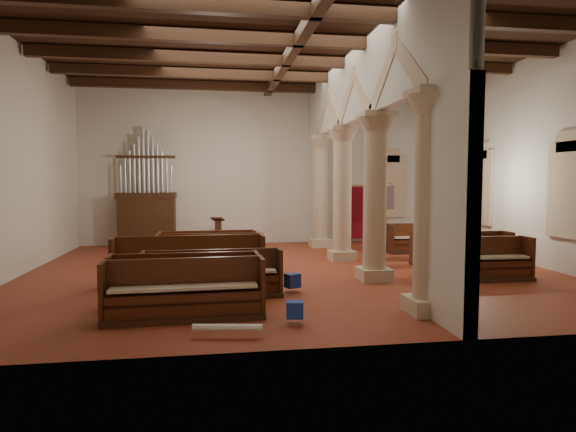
# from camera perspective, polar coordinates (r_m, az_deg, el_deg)

# --- Properties ---
(floor) EXTENTS (14.00, 14.00, 0.00)m
(floor) POSITION_cam_1_polar(r_m,az_deg,el_deg) (13.09, 0.46, -6.52)
(floor) COLOR maroon
(floor) RESTS_ON ground
(ceiling) EXTENTS (14.00, 14.00, 0.00)m
(ceiling) POSITION_cam_1_polar(r_m,az_deg,el_deg) (13.35, 0.47, 19.69)
(ceiling) COLOR black
(ceiling) RESTS_ON wall_back
(wall_back) EXTENTS (14.00, 0.02, 6.00)m
(wall_back) POSITION_cam_1_polar(r_m,az_deg,el_deg) (18.82, -2.49, 5.93)
(wall_back) COLOR beige
(wall_back) RESTS_ON floor
(wall_front) EXTENTS (14.00, 0.02, 6.00)m
(wall_front) POSITION_cam_1_polar(r_m,az_deg,el_deg) (7.03, 8.44, 8.74)
(wall_front) COLOR beige
(wall_front) RESTS_ON floor
(wall_left) EXTENTS (0.02, 12.00, 6.00)m
(wall_left) POSITION_cam_1_polar(r_m,az_deg,el_deg) (13.63, -30.17, 6.01)
(wall_left) COLOR beige
(wall_left) RESTS_ON floor
(wall_right) EXTENTS (0.02, 12.00, 6.00)m
(wall_right) POSITION_cam_1_polar(r_m,az_deg,el_deg) (15.61, 26.88, 5.83)
(wall_right) COLOR beige
(wall_right) RESTS_ON floor
(ceiling_beams) EXTENTS (13.80, 11.80, 0.30)m
(ceiling_beams) POSITION_cam_1_polar(r_m,az_deg,el_deg) (13.30, 0.47, 18.95)
(ceiling_beams) COLOR #321F10
(ceiling_beams) RESTS_ON wall_back
(arcade) EXTENTS (0.90, 11.90, 6.00)m
(arcade) POSITION_cam_1_polar(r_m,az_deg,el_deg) (13.32, 8.23, 9.02)
(arcade) COLOR #BDAA8C
(arcade) RESTS_ON floor
(window_right_a) EXTENTS (0.03, 1.00, 2.20)m
(window_right_a) POSITION_cam_1_polar(r_m,az_deg,el_deg) (14.40, 30.19, 2.70)
(window_right_a) COLOR #377C5A
(window_right_a) RESTS_ON wall_right
(window_right_b) EXTENTS (0.03, 1.00, 2.20)m
(window_right_b) POSITION_cam_1_polar(r_m,az_deg,el_deg) (17.69, 22.02, 3.14)
(window_right_b) COLOR #377C5A
(window_right_b) RESTS_ON wall_right
(window_back) EXTENTS (1.00, 0.03, 2.20)m
(window_back) POSITION_cam_1_polar(r_m,az_deg,el_deg) (19.97, 11.96, 3.45)
(window_back) COLOR #377C5A
(window_back) RESTS_ON wall_back
(pipe_organ) EXTENTS (2.10, 0.85, 4.40)m
(pipe_organ) POSITION_cam_1_polar(r_m,az_deg,el_deg) (18.39, -16.37, 0.72)
(pipe_organ) COLOR #321F10
(pipe_organ) RESTS_ON floor
(lectern) EXTENTS (0.53, 0.56, 1.11)m
(lectern) POSITION_cam_1_polar(r_m,az_deg,el_deg) (18.02, -8.25, -2.13)
(lectern) COLOR #3C2613
(lectern) RESTS_ON floor
(dossal_curtain) EXTENTS (1.80, 0.07, 2.17)m
(dossal_curtain) POSITION_cam_1_polar(r_m,az_deg,el_deg) (19.47, 7.85, 0.43)
(dossal_curtain) COLOR maroon
(dossal_curtain) RESTS_ON floor
(processional_banner) EXTENTS (0.55, 0.70, 2.43)m
(processional_banner) POSITION_cam_1_polar(r_m,az_deg,el_deg) (17.79, 11.64, -1.13)
(processional_banner) COLOR #321F10
(processional_banner) RESTS_ON floor
(hymnal_box_a) EXTENTS (0.31, 0.26, 0.28)m
(hymnal_box_a) POSITION_cam_1_polar(r_m,az_deg,el_deg) (8.35, 0.80, -11.04)
(hymnal_box_a) COLOR navy
(hymnal_box_a) RESTS_ON floor
(hymnal_box_b) EXTENTS (0.38, 0.35, 0.30)m
(hymnal_box_b) POSITION_cam_1_polar(r_m,az_deg,el_deg) (10.63, 0.53, -7.66)
(hymnal_box_b) COLOR navy
(hymnal_box_b) RESTS_ON floor
(hymnal_box_c) EXTENTS (0.41, 0.36, 0.36)m
(hymnal_box_c) POSITION_cam_1_polar(r_m,az_deg,el_deg) (11.55, -3.42, -6.58)
(hymnal_box_c) COLOR navy
(hymnal_box_c) RESTS_ON floor
(tube_heater_a) EXTENTS (1.10, 0.28, 0.11)m
(tube_heater_a) POSITION_cam_1_polar(r_m,az_deg,el_deg) (7.73, -7.17, -12.97)
(tube_heater_a) COLOR silver
(tube_heater_a) RESTS_ON floor
(tube_heater_b) EXTENTS (1.05, 0.51, 0.11)m
(tube_heater_b) POSITION_cam_1_polar(r_m,az_deg,el_deg) (9.41, -8.83, -9.85)
(tube_heater_b) COLOR white
(tube_heater_b) RESTS_ON floor
(nave_pew_0) EXTENTS (2.82, 0.81, 1.06)m
(nave_pew_0) POSITION_cam_1_polar(r_m,az_deg,el_deg) (8.79, -12.13, -9.63)
(nave_pew_0) COLOR #321F10
(nave_pew_0) RESTS_ON floor
(nave_pew_1) EXTENTS (2.86, 0.72, 1.03)m
(nave_pew_1) POSITION_cam_1_polar(r_m,az_deg,el_deg) (9.65, -12.11, -8.45)
(nave_pew_1) COLOR #321F10
(nave_pew_1) RESTS_ON floor
(nave_pew_2) EXTENTS (2.90, 0.73, 0.99)m
(nave_pew_2) POSITION_cam_1_polar(r_m,az_deg,el_deg) (10.25, -8.88, -7.73)
(nave_pew_2) COLOR #321F10
(nave_pew_2) RESTS_ON floor
(nave_pew_3) EXTENTS (3.51, 0.85, 1.14)m
(nave_pew_3) POSITION_cam_1_polar(r_m,az_deg,el_deg) (11.55, -11.57, -6.16)
(nave_pew_3) COLOR #321F10
(nave_pew_3) RESTS_ON floor
(nave_pew_4) EXTENTS (2.58, 0.81, 0.97)m
(nave_pew_4) POSITION_cam_1_polar(r_m,az_deg,el_deg) (12.36, -11.20, -5.73)
(nave_pew_4) COLOR #321F10
(nave_pew_4) RESTS_ON floor
(nave_pew_5) EXTENTS (2.91, 0.72, 1.00)m
(nave_pew_5) POSITION_cam_1_polar(r_m,az_deg,el_deg) (13.29, -9.17, -4.97)
(nave_pew_5) COLOR #321F10
(nave_pew_5) RESTS_ON floor
(nave_pew_6) EXTENTS (2.78, 0.83, 0.99)m
(nave_pew_6) POSITION_cam_1_polar(r_m,az_deg,el_deg) (14.05, -9.45, -4.48)
(nave_pew_6) COLOR #321F10
(nave_pew_6) RESTS_ON floor
(aisle_pew_0) EXTENTS (1.99, 0.74, 1.06)m
(aisle_pew_0) POSITION_cam_1_polar(r_m,az_deg,el_deg) (12.86, 22.88, -5.43)
(aisle_pew_0) COLOR #321F10
(aisle_pew_0) RESTS_ON floor
(aisle_pew_1) EXTENTS (2.00, 0.74, 1.09)m
(aisle_pew_1) POSITION_cam_1_polar(r_m,az_deg,el_deg) (13.69, 21.10, -4.77)
(aisle_pew_1) COLOR #321F10
(aisle_pew_1) RESTS_ON floor
(aisle_pew_2) EXTENTS (1.77, 0.72, 0.98)m
(aisle_pew_2) POSITION_cam_1_polar(r_m,az_deg,el_deg) (14.64, 17.76, -4.26)
(aisle_pew_2) COLOR #321F10
(aisle_pew_2) RESTS_ON floor
(aisle_pew_3) EXTENTS (1.76, 0.70, 1.00)m
(aisle_pew_3) POSITION_cam_1_polar(r_m,az_deg,el_deg) (15.59, 17.86, -3.73)
(aisle_pew_3) COLOR #321F10
(aisle_pew_3) RESTS_ON floor
(aisle_pew_4) EXTENTS (1.91, 0.68, 0.99)m
(aisle_pew_4) POSITION_cam_1_polar(r_m,az_deg,el_deg) (16.84, 14.92, -3.11)
(aisle_pew_4) COLOR #321F10
(aisle_pew_4) RESTS_ON floor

